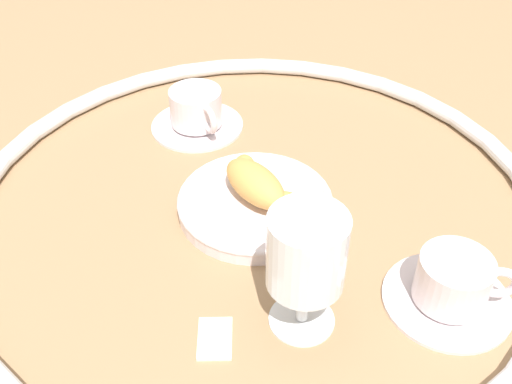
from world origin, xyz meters
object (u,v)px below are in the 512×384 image
at_px(coffee_cup_far, 453,285).
at_px(coffee_cup_near, 197,112).
at_px(croissant_large, 258,184).
at_px(juice_glass_left, 306,258).
at_px(pastry_plate, 256,203).
at_px(sugar_packet, 215,337).

bearing_deg(coffee_cup_far, coffee_cup_near, -137.18).
bearing_deg(coffee_cup_near, croissant_large, 27.57).
bearing_deg(coffee_cup_far, juice_glass_left, -79.35).
distance_m(pastry_plate, croissant_large, 0.03).
bearing_deg(coffee_cup_near, juice_glass_left, 22.33).
xyz_separation_m(pastry_plate, juice_glass_left, (0.17, 0.05, 0.08)).
relative_size(croissant_large, coffee_cup_far, 0.87).
relative_size(pastry_plate, juice_glass_left, 1.37).
bearing_deg(juice_glass_left, pastry_plate, -162.79).
bearing_deg(coffee_cup_far, pastry_plate, -123.93).
relative_size(croissant_large, juice_glass_left, 0.85).
xyz_separation_m(coffee_cup_near, juice_glass_left, (0.35, 0.15, 0.07)).
distance_m(juice_glass_left, sugar_packet, 0.13).
distance_m(pastry_plate, coffee_cup_near, 0.21).
distance_m(croissant_large, coffee_cup_near, 0.21).
relative_size(coffee_cup_far, sugar_packet, 2.72).
height_order(pastry_plate, coffee_cup_far, coffee_cup_far).
relative_size(pastry_plate, coffee_cup_far, 1.41).
relative_size(pastry_plate, sugar_packet, 3.85).
bearing_deg(sugar_packet, coffee_cup_near, -174.17).
height_order(coffee_cup_near, juice_glass_left, juice_glass_left).
bearing_deg(coffee_cup_near, sugar_packet, 8.71).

